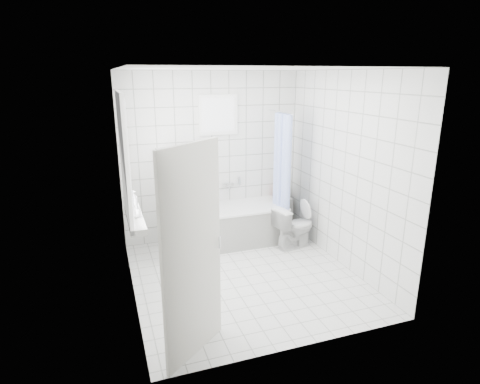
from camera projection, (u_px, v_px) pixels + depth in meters
name	position (u px, v px, depth m)	size (l,w,h in m)	color
ground	(245.00, 276.00, 5.24)	(3.00, 3.00, 0.00)	white
ceiling	(246.00, 69.00, 4.50)	(3.00, 3.00, 0.00)	white
wall_back	(212.00, 157.00, 6.23)	(2.80, 0.02, 2.60)	white
wall_front	(304.00, 221.00, 3.51)	(2.80, 0.02, 2.60)	white
wall_left	(126.00, 191.00, 4.43)	(0.02, 3.00, 2.60)	white
wall_right	(344.00, 172.00, 5.31)	(0.02, 3.00, 2.60)	white
window_left	(126.00, 159.00, 4.63)	(0.01, 0.90, 1.40)	white
window_back	(219.00, 115.00, 6.04)	(0.50, 0.01, 0.50)	white
window_sill	(135.00, 219.00, 4.85)	(0.18, 1.02, 0.08)	white
door	(193.00, 255.00, 3.55)	(0.04, 0.80, 2.00)	silver
bathtub	(229.00, 225.00, 6.22)	(1.74, 0.77, 0.58)	white
partition_wall	(168.00, 204.00, 5.75)	(0.15, 0.85, 1.50)	white
tiled_ledge	(279.00, 214.00, 6.76)	(0.40, 0.24, 0.55)	white
toilet	(294.00, 227.00, 6.06)	(0.36, 0.64, 0.65)	white
curtain_rod	(280.00, 112.00, 5.97)	(0.02, 0.02, 0.80)	silver
shower_curtain	(282.00, 173.00, 6.11)	(0.14, 0.48, 1.78)	#5679FF
tub_faucet	(228.00, 184.00, 6.40)	(0.18, 0.06, 0.06)	silver
sill_bottles	(134.00, 205.00, 4.90)	(0.16, 0.46, 0.27)	#B058A3
ledge_bottles	(280.00, 192.00, 6.63)	(0.20, 0.19, 0.26)	yellow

